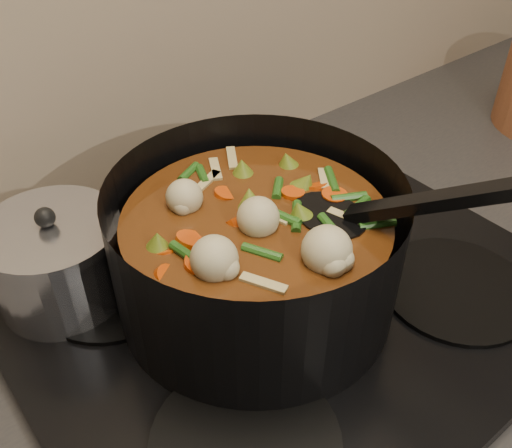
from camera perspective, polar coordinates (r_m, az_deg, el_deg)
stovetop at (r=0.70m, az=2.84°, el=-6.99°), size 0.62×0.54×0.03m
stockpot at (r=0.63m, az=0.07°, el=-2.68°), size 0.37×0.42×0.23m
saucepan at (r=0.69m, az=-19.22°, el=-3.50°), size 0.16×0.16×0.13m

